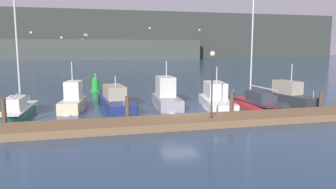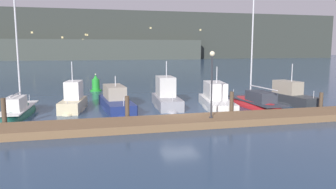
# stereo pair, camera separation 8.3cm
# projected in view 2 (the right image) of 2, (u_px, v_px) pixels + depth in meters

# --- Properties ---
(ground_plane) EXTENTS (400.00, 400.00, 0.00)m
(ground_plane) POSITION_uv_depth(u_px,v_px,m) (180.00, 118.00, 22.55)
(ground_plane) COLOR navy
(dock) EXTENTS (31.11, 2.80, 0.45)m
(dock) POSITION_uv_depth(u_px,v_px,m) (189.00, 121.00, 20.54)
(dock) COLOR brown
(dock) RESTS_ON ground
(mooring_pile_0) EXTENTS (0.28, 0.28, 1.87)m
(mooring_pile_0) POSITION_uv_depth(u_px,v_px,m) (4.00, 114.00, 19.40)
(mooring_pile_0) COLOR #4C3D2D
(mooring_pile_0) RESTS_ON ground
(mooring_pile_1) EXTENTS (0.28, 0.28, 1.73)m
(mooring_pile_1) POSITION_uv_depth(u_px,v_px,m) (127.00, 109.00, 21.16)
(mooring_pile_1) COLOR #4C3D2D
(mooring_pile_1) RESTS_ON ground
(mooring_pile_2) EXTENTS (0.28, 0.28, 1.79)m
(mooring_pile_2) POSITION_uv_depth(u_px,v_px,m) (232.00, 104.00, 22.91)
(mooring_pile_2) COLOR #4C3D2D
(mooring_pile_2) RESTS_ON ground
(mooring_pile_3) EXTENTS (0.28, 0.28, 1.49)m
(mooring_pile_3) POSITION_uv_depth(u_px,v_px,m) (321.00, 102.00, 24.68)
(mooring_pile_3) COLOR #4C3D2D
(mooring_pile_3) RESTS_ON ground
(sailboat_berth_1) EXTENTS (2.23, 7.42, 9.40)m
(sailboat_berth_1) POSITION_uv_depth(u_px,v_px,m) (19.00, 113.00, 23.60)
(sailboat_berth_1) COLOR #195647
(sailboat_berth_1) RESTS_ON ground
(motorboat_berth_2) EXTENTS (2.38, 4.81, 4.28)m
(motorboat_berth_2) POSITION_uv_depth(u_px,v_px,m) (73.00, 104.00, 25.41)
(motorboat_berth_2) COLOR beige
(motorboat_berth_2) RESTS_ON ground
(motorboat_berth_3) EXTENTS (2.70, 7.52, 3.07)m
(motorboat_berth_3) POSITION_uv_depth(u_px,v_px,m) (116.00, 104.00, 26.16)
(motorboat_berth_3) COLOR navy
(motorboat_berth_3) RESTS_ON ground
(motorboat_berth_4) EXTENTS (2.36, 6.02, 4.31)m
(motorboat_berth_4) POSITION_uv_depth(u_px,v_px,m) (166.00, 101.00, 26.95)
(motorboat_berth_4) COLOR gray
(motorboat_berth_4) RESTS_ON ground
(motorboat_berth_5) EXTENTS (3.34, 7.44, 4.03)m
(motorboat_berth_5) POSITION_uv_depth(u_px,v_px,m) (216.00, 104.00, 26.44)
(motorboat_berth_5) COLOR white
(motorboat_berth_5) RESTS_ON ground
(sailboat_berth_6) EXTENTS (2.64, 8.06, 11.69)m
(sailboat_berth_6) POSITION_uv_depth(u_px,v_px,m) (255.00, 105.00, 27.19)
(sailboat_berth_6) COLOR red
(sailboat_berth_6) RESTS_ON ground
(motorboat_berth_7) EXTENTS (2.59, 5.91, 4.08)m
(motorboat_berth_7) POSITION_uv_depth(u_px,v_px,m) (291.00, 100.00, 28.26)
(motorboat_berth_7) COLOR #2D3338
(motorboat_berth_7) RESTS_ON ground
(channel_buoy) EXTENTS (1.25, 1.25, 1.98)m
(channel_buoy) POSITION_uv_depth(u_px,v_px,m) (96.00, 85.00, 36.94)
(channel_buoy) COLOR green
(channel_buoy) RESTS_ON ground
(dock_lamppost) EXTENTS (0.32, 0.32, 4.16)m
(dock_lamppost) POSITION_uv_depth(u_px,v_px,m) (212.00, 74.00, 20.15)
(dock_lamppost) COLOR #2D2D33
(dock_lamppost) RESTS_ON dock
(hillside_backdrop) EXTENTS (240.00, 23.00, 21.80)m
(hillside_backdrop) POSITION_uv_depth(u_px,v_px,m) (91.00, 37.00, 149.01)
(hillside_backdrop) COLOR #333833
(hillside_backdrop) RESTS_ON ground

